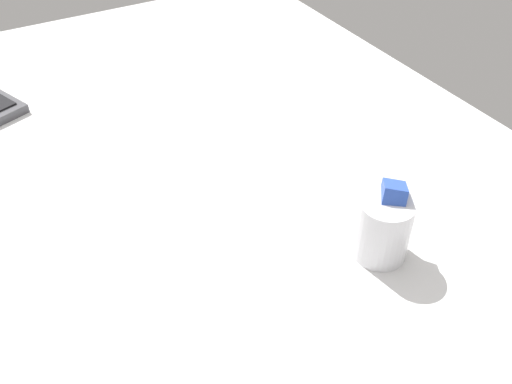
# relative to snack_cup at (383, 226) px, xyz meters

# --- Properties ---
(bed_mattress) EXTENTS (1.80, 1.40, 0.18)m
(bed_mattress) POSITION_rel_snack_cup_xyz_m (0.32, 0.21, -0.15)
(bed_mattress) COLOR white
(bed_mattress) RESTS_ON ground
(snack_cup) EXTENTS (0.09, 0.10, 0.14)m
(snack_cup) POSITION_rel_snack_cup_xyz_m (0.00, 0.00, 0.00)
(snack_cup) COLOR silver
(snack_cup) RESTS_ON bed_mattress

